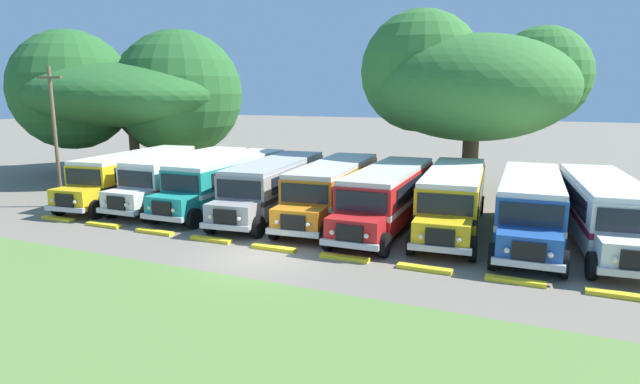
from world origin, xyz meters
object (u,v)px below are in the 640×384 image
(parked_bus_slot_3, at_px, (274,184))
(parked_bus_slot_8, at_px, (604,208))
(parked_bus_slot_0, at_px, (136,174))
(utility_pole, at_px, (55,134))
(parked_bus_slot_2, at_px, (228,179))
(parked_bus_slot_7, at_px, (530,204))
(parked_bus_slot_4, at_px, (333,187))
(parked_bus_slot_6, at_px, (453,196))
(broad_shade_tree, at_px, (470,82))
(secondary_tree, at_px, (141,94))
(parked_bus_slot_1, at_px, (187,176))
(parked_bus_slot_5, at_px, (388,194))

(parked_bus_slot_3, distance_m, parked_bus_slot_8, 15.78)
(parked_bus_slot_0, height_order, utility_pole, utility_pole)
(parked_bus_slot_2, relative_size, parked_bus_slot_7, 1.00)
(parked_bus_slot_4, relative_size, parked_bus_slot_6, 1.00)
(broad_shade_tree, height_order, utility_pole, broad_shade_tree)
(secondary_tree, bearing_deg, broad_shade_tree, 1.89)
(secondary_tree, relative_size, utility_pole, 2.26)
(broad_shade_tree, bearing_deg, parked_bus_slot_1, -148.01)
(parked_bus_slot_2, distance_m, parked_bus_slot_6, 12.61)
(parked_bus_slot_0, height_order, parked_bus_slot_8, same)
(parked_bus_slot_1, height_order, parked_bus_slot_3, same)
(parked_bus_slot_3, bearing_deg, parked_bus_slot_6, 87.14)
(parked_bus_slot_5, xyz_separation_m, parked_bus_slot_6, (3.00, 0.82, 0.00))
(parked_bus_slot_2, relative_size, parked_bus_slot_6, 0.99)
(parked_bus_slot_1, bearing_deg, parked_bus_slot_6, 89.89)
(parked_bus_slot_1, height_order, secondary_tree, secondary_tree)
(parked_bus_slot_4, xyz_separation_m, secondary_tree, (-20.20, 8.37, 4.74))
(parked_bus_slot_5, xyz_separation_m, secondary_tree, (-23.34, 8.97, 4.74))
(parked_bus_slot_5, bearing_deg, parked_bus_slot_1, -93.95)
(parked_bus_slot_3, height_order, parked_bus_slot_8, same)
(parked_bus_slot_1, relative_size, parked_bus_slot_6, 0.99)
(parked_bus_slot_3, height_order, utility_pole, utility_pole)
(parked_bus_slot_2, distance_m, parked_bus_slot_4, 6.47)
(parked_bus_slot_4, height_order, broad_shade_tree, broad_shade_tree)
(parked_bus_slot_2, bearing_deg, parked_bus_slot_1, -92.27)
(parked_bus_slot_0, relative_size, secondary_tree, 0.62)
(parked_bus_slot_0, bearing_deg, parked_bus_slot_7, 84.61)
(utility_pole, bearing_deg, parked_bus_slot_8, 8.23)
(parked_bus_slot_7, xyz_separation_m, parked_bus_slot_8, (2.92, 0.37, 0.00))
(parked_bus_slot_0, distance_m, secondary_tree, 12.62)
(broad_shade_tree, height_order, secondary_tree, broad_shade_tree)
(parked_bus_slot_4, bearing_deg, parked_bus_slot_3, -89.21)
(parked_bus_slot_1, xyz_separation_m, parked_bus_slot_8, (21.84, 0.06, 0.00))
(parked_bus_slot_0, bearing_deg, parked_bus_slot_6, 86.42)
(parked_bus_slot_4, distance_m, broad_shade_tree, 12.00)
(parked_bus_slot_8, bearing_deg, parked_bus_slot_2, -95.44)
(parked_bus_slot_1, distance_m, parked_bus_slot_8, 21.84)
(parked_bus_slot_6, height_order, parked_bus_slot_8, same)
(parked_bus_slot_0, height_order, parked_bus_slot_5, same)
(parked_bus_slot_7, height_order, broad_shade_tree, broad_shade_tree)
(parked_bus_slot_0, relative_size, parked_bus_slot_7, 1.01)
(broad_shade_tree, bearing_deg, utility_pole, -147.44)
(parked_bus_slot_4, distance_m, parked_bus_slot_5, 3.20)
(parked_bus_slot_1, relative_size, parked_bus_slot_4, 0.99)
(parked_bus_slot_3, relative_size, parked_bus_slot_5, 1.01)
(parked_bus_slot_4, xyz_separation_m, parked_bus_slot_7, (9.56, -0.33, 0.00))
(parked_bus_slot_1, height_order, utility_pole, utility_pole)
(parked_bus_slot_4, xyz_separation_m, broad_shade_tree, (5.42, 9.21, 5.46))
(parked_bus_slot_7, bearing_deg, broad_shade_tree, -158.19)
(parked_bus_slot_3, distance_m, parked_bus_slot_7, 12.86)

